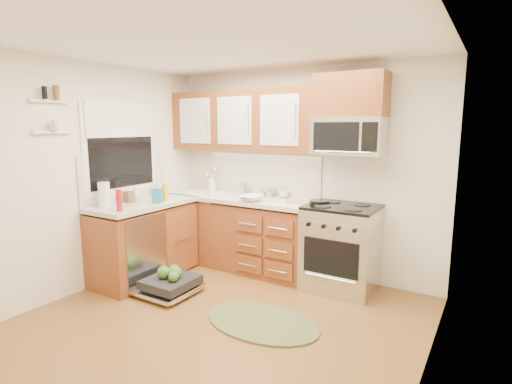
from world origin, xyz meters
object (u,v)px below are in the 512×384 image
Objects in this scene: stock_pot at (267,192)px; cutting_board at (299,202)px; upper_cabinets at (242,121)px; rug at (262,322)px; paper_towel_roll at (104,194)px; sink at (204,202)px; microwave at (349,136)px; dishwasher at (168,285)px; cup at (284,194)px; range at (341,248)px; bowl_b at (263,193)px; bowl_a at (251,198)px; skillet at (319,202)px.

stock_pot is 0.73× the size of cutting_board.
rug is at bearing -50.66° from upper_cabinets.
stock_pot is 1.93m from paper_towel_roll.
upper_cabinets is 3.31× the size of sink.
dishwasher is (-1.54, -1.25, -1.60)m from microwave.
cutting_board is at bearing 99.56° from rug.
microwave is at bearing 75.43° from rug.
paper_towel_roll is (-0.88, -1.46, -0.81)m from upper_cabinets.
upper_cabinets reaches higher than cup.
paper_towel_roll is (-2.28, -1.31, 0.59)m from range.
cutting_board is 1.12× the size of bowl_b.
bowl_a is (-1.07, -0.30, -0.74)m from microwave.
microwave reaches higher than cutting_board.
bowl_b is at bearing 72.02° from dishwasher.
bowl_a is at bearing 126.89° from rug.
paper_towel_roll reaches higher than skillet.
cutting_board is at bearing 179.55° from range.
bowl_a is (-0.54, -0.18, 0.02)m from cutting_board.
upper_cabinets is 2.52m from rug.
stock_pot is 0.55m from cutting_board.
cup reaches higher than bowl_b.
sink is 2.12m from rug.
cutting_board is at bearing 170.63° from skillet.
skillet is 0.89m from bowl_b.
paper_towel_roll is at bearing -147.89° from microwave.
sink is (-1.93, -0.01, 0.33)m from range.
skillet is 1.13× the size of stock_pot.
dishwasher is 1.73m from cutting_board.
stock_pot is (-1.05, 0.05, -0.72)m from microwave.
upper_cabinets is at bearing 83.96° from dishwasher.
stock_pot is at bearing -166.86° from cup.
upper_cabinets reaches higher than sink.
skillet reaches higher than cutting_board.
cup is (0.21, 0.05, -0.01)m from stock_pot.
bowl_b is (-0.86, 0.21, -0.01)m from skillet.
stock_pot is at bearing 170.82° from range.
range is 1.00m from cup.
skillet is 0.93× the size of bowl_b.
upper_cabinets is 1.88m from paper_towel_roll.
skillet is at bearing -24.18° from cup.
skillet is at bearing -147.95° from microwave.
bowl_a is at bearing 63.72° from dishwasher.
stock_pot is 0.72× the size of paper_towel_roll.
rug is 4.69× the size of bowl_b.
skillet is at bearing -9.20° from upper_cabinets.
cutting_board is at bearing -17.62° from stock_pot.
bowl_a is at bearing -44.20° from upper_cabinets.
paper_towel_roll reaches higher than range.
paper_towel_roll reaches higher than sink.
microwave is at bearing -2.72° from stock_pot.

